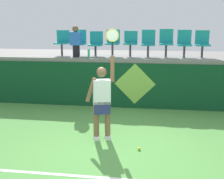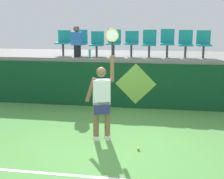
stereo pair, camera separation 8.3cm
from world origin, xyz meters
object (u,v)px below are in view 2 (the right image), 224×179
stadium_chair_3 (114,41)px  stadium_chair_6 (167,41)px  stadium_chair_0 (63,41)px  stadium_chair_1 (80,41)px  stadium_chair_2 (97,43)px  spectator_0 (77,41)px  water_bottle (90,54)px  tennis_player (102,99)px  stadium_chair_4 (132,42)px  tennis_ball (138,149)px  stadium_chair_5 (149,42)px  stadium_chair_7 (186,42)px  stadium_chair_8 (204,43)px

stadium_chair_3 → stadium_chair_6: size_ratio=0.98×
stadium_chair_0 → stadium_chair_1: stadium_chair_1 is taller
stadium_chair_2 → stadium_chair_3: (0.57, 0.00, 0.05)m
stadium_chair_6 → spectator_0: (-2.89, -0.45, 0.02)m
water_bottle → tennis_player: bearing=-71.8°
stadium_chair_2 → stadium_chair_4: size_ratio=0.98×
tennis_player → water_bottle: (-0.95, 2.89, 0.73)m
spectator_0 → stadium_chair_2: bearing=38.3°
tennis_player → spectator_0: spectator_0 is taller
stadium_chair_0 → tennis_ball: bearing=-54.4°
tennis_ball → stadium_chair_2: 4.79m
stadium_chair_6 → stadium_chair_5: bearing=179.9°
tennis_player → spectator_0: size_ratio=2.48×
stadium_chair_2 → spectator_0: bearing=-141.7°
stadium_chair_0 → stadium_chair_7: bearing=0.1°
water_bottle → stadium_chair_4: size_ratio=0.33×
stadium_chair_5 → stadium_chair_8: (1.71, -0.00, 0.00)m
stadium_chair_6 → stadium_chair_7: (0.58, 0.00, -0.02)m
tennis_ball → stadium_chair_3: stadium_chair_3 is taller
tennis_player → water_bottle: size_ratio=9.00×
tennis_player → tennis_ball: bearing=-30.2°
stadium_chair_1 → stadium_chair_5: 2.32m
stadium_chair_7 → spectator_0: size_ratio=0.87×
stadium_chair_4 → tennis_ball: bearing=-82.2°
stadium_chair_4 → spectator_0: size_ratio=0.83×
water_bottle → stadium_chair_8: 3.63m
water_bottle → stadium_chair_7: (3.00, 0.64, 0.34)m
stadium_chair_5 → stadium_chair_8: bearing=-0.1°
tennis_ball → stadium_chair_2: bearing=113.1°
tennis_ball → stadium_chair_5: 4.49m
tennis_ball → stadium_chair_6: 4.54m
tennis_ball → stadium_chair_5: (0.03, 4.03, 1.97)m
tennis_player → stadium_chair_2: bearing=103.5°
stadium_chair_7 → stadium_chair_6: bearing=-180.0°
tennis_player → stadium_chair_4: tennis_player is taller
tennis_player → stadium_chair_8: tennis_player is taller
stadium_chair_5 → stadium_chair_1: bearing=-180.0°
stadium_chair_4 → stadium_chair_1: bearing=179.8°
stadium_chair_4 → stadium_chair_2: bearing=179.7°
tennis_ball → stadium_chair_1: (-2.29, 4.03, 1.97)m
tennis_ball → stadium_chair_2: size_ratio=0.08×
stadium_chair_7 → tennis_ball: bearing=-106.3°
stadium_chair_2 → spectator_0: (-0.57, -0.45, 0.08)m
tennis_ball → water_bottle: bearing=118.2°
tennis_ball → stadium_chair_3: bearing=105.8°
tennis_ball → spectator_0: spectator_0 is taller
stadium_chair_2 → stadium_chair_6: bearing=0.0°
water_bottle → stadium_chair_6: bearing=14.7°
stadium_chair_3 → stadium_chair_5: 1.17m
stadium_chair_7 → water_bottle: bearing=-168.0°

